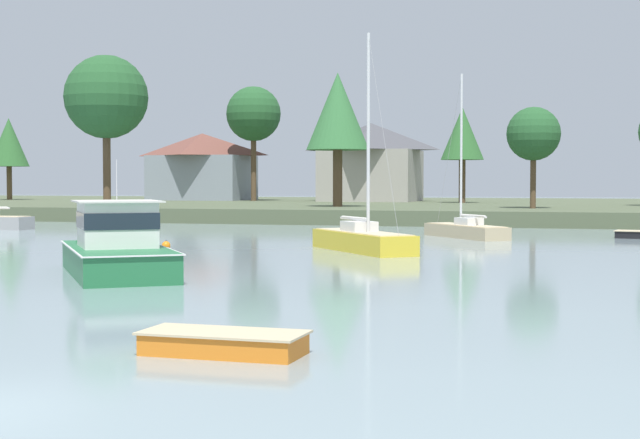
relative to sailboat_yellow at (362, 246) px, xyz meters
The scene contains 14 objects.
far_shore_bank 55.20m from the sailboat_yellow, 87.95° to the left, with size 173.46×56.86×1.25m, color #4C563D.
sailboat_yellow is the anchor object (origin of this frame).
sailboat_sand 13.69m from the sailboat_yellow, 74.86° to the left, with size 6.18×7.07×11.02m.
dinghy_orange 29.77m from the sailboat_yellow, 82.00° to the right, with size 3.51×1.58×0.68m.
cruiser_green 15.41m from the sailboat_yellow, 116.39° to the right, with size 8.75×10.44×5.77m.
mooring_buoy_orange 11.13m from the sailboat_yellow, behind, with size 0.47×0.47×0.53m.
shore_tree_left_mid 64.77m from the sailboat_yellow, 115.10° to the left, with size 6.37×6.37×13.32m.
shore_tree_right_mid 55.47m from the sailboat_yellow, 92.46° to the left, with size 4.58×4.58×10.19m.
shore_tree_right 80.68m from the sailboat_yellow, 136.44° to the left, with size 4.86×4.86×10.05m.
shore_tree_far_right 39.54m from the sailboat_yellow, 107.01° to the left, with size 5.74×5.74×12.20m.
shore_tree_inland_b 45.73m from the sailboat_yellow, 135.41° to the left, with size 7.62×7.62×13.82m.
shore_tree_center_right 37.30m from the sailboat_yellow, 80.13° to the left, with size 4.59×4.59×8.67m.
cottage_hillside 61.72m from the sailboat_yellow, 102.70° to the left, with size 11.31×10.48×8.95m.
cottage_behind_trees 70.27m from the sailboat_yellow, 119.80° to the left, with size 12.18×9.43×8.10m.
Camera 1 is at (9.75, -12.99, 3.68)m, focal length 54.23 mm.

